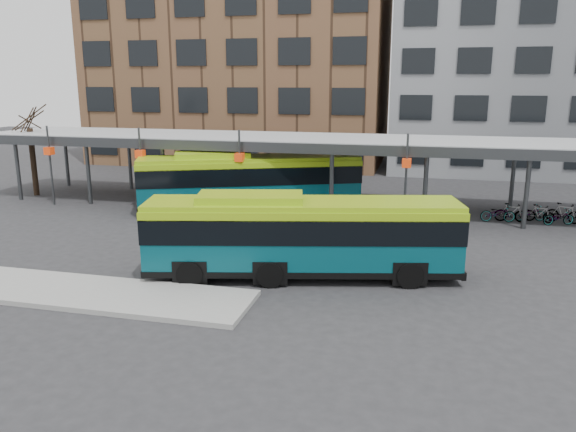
{
  "coord_description": "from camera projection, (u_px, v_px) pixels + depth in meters",
  "views": [
    {
      "loc": [
        6.91,
        -19.44,
        7.44
      ],
      "look_at": [
        1.37,
        3.07,
        1.8
      ],
      "focal_mm": 35.0,
      "sensor_mm": 36.0,
      "label": 1
    }
  ],
  "objects": [
    {
      "name": "bus_front",
      "position": [
        301.0,
        234.0,
        21.41
      ],
      "size": [
        12.13,
        5.12,
        3.27
      ],
      "rotation": [
        0.0,
        0.0,
        0.23
      ],
      "color": "#07444F",
      "rests_on": "ground"
    },
    {
      "name": "ground",
      "position": [
        235.0,
        277.0,
        21.7
      ],
      "size": [
        120.0,
        120.0,
        0.0
      ],
      "primitive_type": "plane",
      "color": "#28282B",
      "rests_on": "ground"
    },
    {
      "name": "bike_rack",
      "position": [
        532.0,
        214.0,
        29.96
      ],
      "size": [
        5.25,
        1.65,
        1.07
      ],
      "color": "slate",
      "rests_on": "ground"
    },
    {
      "name": "building_brick",
      "position": [
        243.0,
        40.0,
        51.62
      ],
      "size": [
        26.0,
        14.0,
        22.0
      ],
      "primitive_type": "cube",
      "color": "brown",
      "rests_on": "ground"
    },
    {
      "name": "boarding_island",
      "position": [
        62.0,
        290.0,
        20.13
      ],
      "size": [
        14.0,
        3.0,
        0.18
      ],
      "primitive_type": "cube",
      "color": "gray",
      "rests_on": "ground"
    },
    {
      "name": "bus_rear",
      "position": [
        249.0,
        180.0,
        32.34
      ],
      "size": [
        12.67,
        7.28,
        3.48
      ],
      "rotation": [
        0.0,
        0.0,
        0.39
      ],
      "color": "#07444F",
      "rests_on": "ground"
    },
    {
      "name": "canopy",
      "position": [
        304.0,
        142.0,
        32.94
      ],
      "size": [
        40.0,
        6.53,
        4.8
      ],
      "color": "#999B9E",
      "rests_on": "ground"
    },
    {
      "name": "building_grey",
      "position": [
        546.0,
        48.0,
        45.82
      ],
      "size": [
        24.0,
        14.0,
        20.0
      ],
      "primitive_type": "cube",
      "color": "slate",
      "rests_on": "ground"
    },
    {
      "name": "tree",
      "position": [
        33.0,
        159.0,
        36.63
      ],
      "size": [
        1.64,
        1.64,
        5.6
      ],
      "color": "black",
      "rests_on": "ground"
    }
  ]
}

